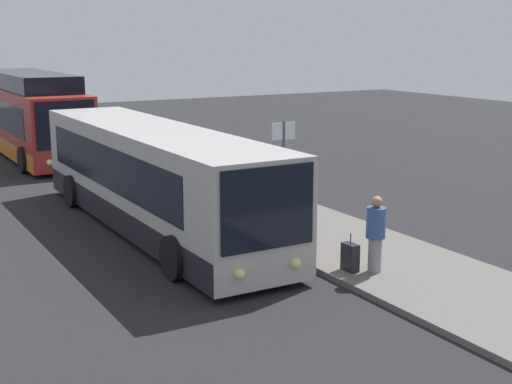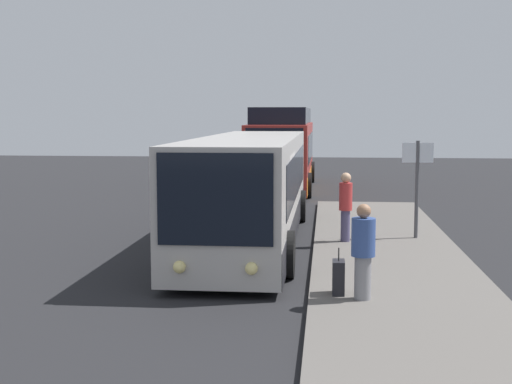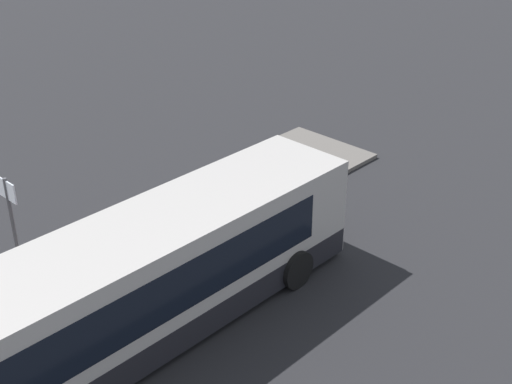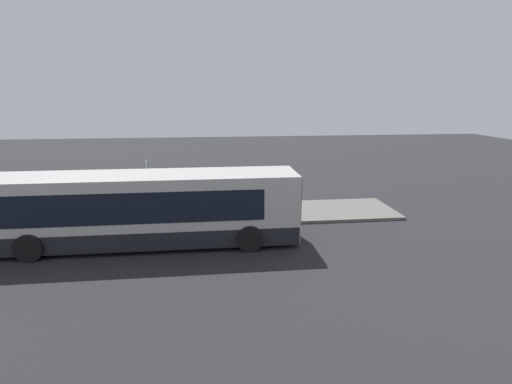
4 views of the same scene
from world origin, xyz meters
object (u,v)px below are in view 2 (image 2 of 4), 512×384
object	(u,v)px
passenger_waiting	(363,249)
suitcase	(338,277)
passenger_boarding	(346,203)
bus_second	(283,152)
sign_post	(417,175)
bus_lead	(251,190)

from	to	relation	value
passenger_waiting	suitcase	world-z (taller)	passenger_waiting
suitcase	passenger_boarding	bearing A→B (deg)	177.25
passenger_waiting	bus_second	bearing A→B (deg)	-22.71
bus_second	passenger_boarding	world-z (taller)	bus_second
bus_second	suitcase	world-z (taller)	bus_second
bus_second	sign_post	world-z (taller)	bus_second
bus_lead	passenger_waiting	xyz separation A→B (m)	(6.29, 2.68, -0.36)
bus_lead	passenger_boarding	size ratio (longest dim) A/B	6.88
bus_lead	passenger_waiting	distance (m)	6.85
passenger_boarding	passenger_waiting	distance (m)	5.84
passenger_waiting	suitcase	distance (m)	0.81
bus_lead	passenger_waiting	size ratio (longest dim) A/B	7.17
bus_lead	sign_post	world-z (taller)	bus_lead
bus_second	suitcase	xyz separation A→B (m)	(19.82, 2.25, -1.24)
suitcase	sign_post	size ratio (longest dim) A/B	0.33
passenger_waiting	suitcase	xyz separation A→B (m)	(-0.33, -0.42, -0.61)
bus_second	passenger_boarding	distance (m)	14.55
bus_lead	bus_second	world-z (taller)	bus_second
bus_lead	sign_post	xyz separation A→B (m)	(-0.27, 4.42, 0.42)
passenger_boarding	suitcase	bearing A→B (deg)	148.81
bus_lead	suitcase	world-z (taller)	bus_lead
suitcase	sign_post	bearing A→B (deg)	160.88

